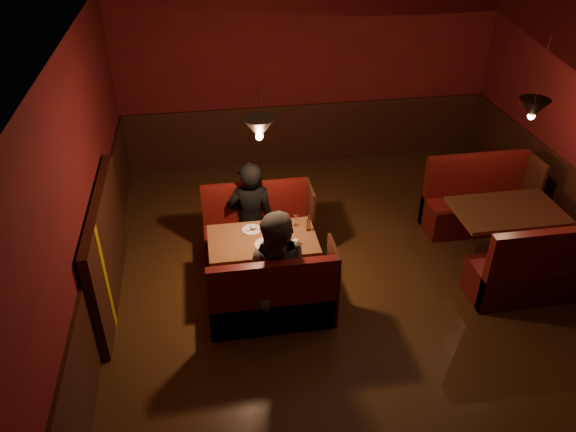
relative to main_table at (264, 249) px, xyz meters
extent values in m
cube|color=#412716|center=(1.14, -0.29, -0.52)|extent=(6.00, 7.00, 0.01)
cube|color=black|center=(1.14, -0.29, 2.39)|extent=(6.00, 7.00, 0.01)
cube|color=#4D0D13|center=(1.14, 3.22, 0.93)|extent=(6.00, 0.01, 2.90)
cube|color=#4D0D13|center=(-1.86, -0.29, 0.93)|extent=(0.01, 7.00, 2.90)
cube|color=black|center=(1.14, 3.19, -0.02)|extent=(6.00, 0.04, 1.00)
cube|color=black|center=(-1.84, -0.29, -0.02)|extent=(0.04, 7.00, 1.00)
cube|color=black|center=(-1.78, 0.11, 0.13)|extent=(0.10, 2.20, 1.30)
cube|color=#B3980F|center=(-1.73, -0.44, 0.13)|extent=(0.01, 0.12, 1.30)
cylinder|color=#333333|center=(-0.01, 0.00, 1.93)|extent=(0.01, 0.01, 0.80)
cone|color=black|center=(-0.01, 0.00, 1.53)|extent=(0.34, 0.34, 0.22)
sphere|color=#FFBF72|center=(-0.01, 0.00, 1.44)|extent=(0.08, 0.08, 0.08)
cylinder|color=#333333|center=(3.04, 0.04, 1.93)|extent=(0.01, 0.01, 0.80)
cone|color=black|center=(3.04, 0.04, 1.53)|extent=(0.34, 0.34, 0.22)
sphere|color=#FFBF72|center=(3.04, 0.04, 1.44)|extent=(0.08, 0.08, 0.08)
cube|color=brown|center=(-0.01, 0.00, 0.13)|extent=(1.25, 0.76, 0.04)
cylinder|color=black|center=(-0.01, 0.00, -0.20)|extent=(0.13, 0.13, 0.63)
cylinder|color=black|center=(-0.01, 0.00, -0.50)|extent=(0.50, 0.50, 0.04)
cylinder|color=silver|center=(0.01, -0.14, 0.16)|extent=(0.25, 0.25, 0.02)
cube|color=black|center=(0.03, -0.11, 0.19)|extent=(0.08, 0.07, 0.03)
ellipsoid|color=silver|center=(-0.02, -0.15, 0.20)|extent=(0.06, 0.06, 0.05)
cube|color=tan|center=(0.06, -0.16, 0.18)|extent=(0.08, 0.06, 0.03)
cylinder|color=silver|center=(0.04, -0.20, 0.17)|extent=(0.04, 0.11, 0.01)
cylinder|color=silver|center=(-0.12, 0.19, 0.16)|extent=(0.23, 0.23, 0.01)
ellipsoid|color=beige|center=(-0.09, 0.21, 0.19)|extent=(0.09, 0.09, 0.05)
cube|color=silver|center=(-0.10, 0.15, 0.17)|extent=(0.18, 0.01, 0.00)
cylinder|color=white|center=(0.24, -0.02, 0.19)|extent=(0.05, 0.05, 0.08)
cylinder|color=white|center=(0.42, 0.22, 0.22)|extent=(0.07, 0.07, 0.13)
cylinder|color=white|center=(0.39, -0.18, 0.22)|extent=(0.07, 0.07, 0.13)
cylinder|color=#47230F|center=(0.55, 0.08, 0.23)|extent=(0.05, 0.05, 0.14)
cylinder|color=#47230F|center=(0.55, 0.08, 0.33)|extent=(0.02, 0.02, 0.06)
ellipsoid|color=white|center=(0.36, -0.14, 0.17)|extent=(0.10, 0.10, 0.04)
cube|color=#400A0A|center=(-0.01, 0.65, -0.32)|extent=(1.34, 0.49, 0.40)
cube|color=#400A0A|center=(-0.01, 0.84, -0.05)|extent=(1.34, 0.11, 0.94)
cube|color=black|center=(0.68, 0.65, -0.05)|extent=(0.04, 0.49, 0.94)
cube|color=#400A0A|center=(-0.01, -0.65, -0.32)|extent=(1.34, 0.49, 0.40)
cube|color=#400A0A|center=(-0.01, -0.84, -0.05)|extent=(1.34, 0.11, 0.94)
cube|color=black|center=(0.68, -0.65, -0.05)|extent=(0.04, 0.49, 0.94)
cube|color=brown|center=(3.04, 0.04, 0.20)|extent=(1.31, 0.84, 0.05)
cylinder|color=black|center=(3.04, 0.04, -0.17)|extent=(0.14, 0.14, 0.69)
cylinder|color=black|center=(3.04, 0.04, -0.50)|extent=(0.55, 0.55, 0.04)
cube|color=#400A0A|center=(3.04, 0.76, -0.30)|extent=(1.41, 0.54, 0.44)
cube|color=#400A0A|center=(3.04, 0.97, 0.00)|extent=(1.41, 0.12, 1.04)
cube|color=black|center=(3.77, 0.76, 0.00)|extent=(0.04, 0.54, 1.04)
cube|color=#400A0A|center=(3.04, -0.67, -0.30)|extent=(1.41, 0.54, 0.44)
cube|color=#400A0A|center=(3.04, -0.89, 0.00)|extent=(1.41, 0.12, 1.04)
imported|color=black|center=(-0.08, 0.70, 0.31)|extent=(0.62, 0.42, 1.65)
imported|color=#3D3A34|center=(0.10, -0.69, 0.35)|extent=(1.01, 0.89, 1.74)
camera|label=1|loc=(-0.58, -5.30, 3.87)|focal=35.00mm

